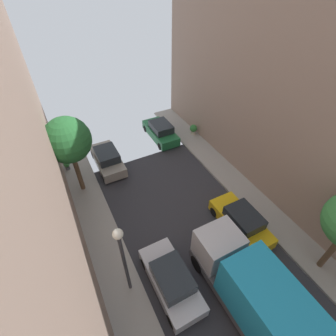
{
  "coord_description": "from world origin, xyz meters",
  "views": [
    {
      "loc": [
        -5.37,
        0.86,
        13.12
      ],
      "look_at": [
        1.12,
        13.34,
        0.5
      ],
      "focal_mm": 26.53,
      "sensor_mm": 36.0,
      "label": 1
    }
  ],
  "objects": [
    {
      "name": "street_tree_0",
      "position": [
        -5.1,
        14.59,
        4.33
      ],
      "size": [
        2.9,
        2.9,
        5.66
      ],
      "color": "brown",
      "rests_on": "sidewalk_left"
    },
    {
      "name": "potted_plant_1",
      "position": [
        -5.67,
        17.2,
        0.54
      ],
      "size": [
        0.46,
        0.46,
        0.7
      ],
      "color": "slate",
      "rests_on": "sidewalk_left"
    },
    {
      "name": "parked_car_left_3",
      "position": [
        -2.7,
        5.63,
        0.72
      ],
      "size": [
        1.78,
        4.2,
        1.57
      ],
      "color": "silver",
      "rests_on": "ground"
    },
    {
      "name": "delivery_truck",
      "position": [
        0.0,
        3.05,
        1.79
      ],
      "size": [
        2.26,
        6.6,
        3.38
      ],
      "color": "#4C4C51",
      "rests_on": "ground"
    },
    {
      "name": "lamp_post",
      "position": [
        -4.6,
        6.5,
        3.48
      ],
      "size": [
        0.44,
        0.44,
        4.99
      ],
      "color": "#333338",
      "rests_on": "sidewalk_left"
    },
    {
      "name": "potted_plant_3",
      "position": [
        5.56,
        16.83,
        0.65
      ],
      "size": [
        0.67,
        0.67,
        0.93
      ],
      "color": "#B2A899",
      "rests_on": "sidewalk_right"
    },
    {
      "name": "parked_car_left_4",
      "position": [
        -2.7,
        16.23,
        0.72
      ],
      "size": [
        1.78,
        4.2,
        1.57
      ],
      "color": "gray",
      "rests_on": "ground"
    },
    {
      "name": "parked_car_right_1",
      "position": [
        2.7,
        6.77,
        0.72
      ],
      "size": [
        1.78,
        4.2,
        1.57
      ],
      "color": "gold",
      "rests_on": "ground"
    },
    {
      "name": "parked_car_right_2",
      "position": [
        2.7,
        17.8,
        0.72
      ],
      "size": [
        1.78,
        4.2,
        1.57
      ],
      "color": "#1E6638",
      "rests_on": "ground"
    }
  ]
}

